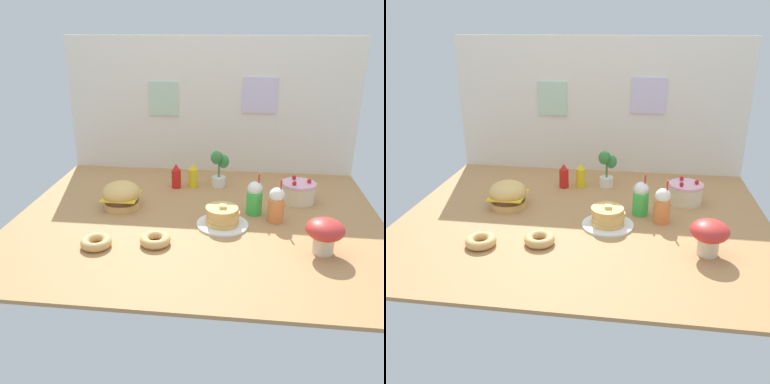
{
  "view_description": "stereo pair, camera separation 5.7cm",
  "coord_description": "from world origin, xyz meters",
  "views": [
    {
      "loc": [
        0.23,
        -2.24,
        1.07
      ],
      "look_at": [
        -0.04,
        0.03,
        0.15
      ],
      "focal_mm": 39.09,
      "sensor_mm": 36.0,
      "label": 1
    },
    {
      "loc": [
        0.29,
        -2.24,
        1.07
      ],
      "look_at": [
        -0.04,
        0.03,
        0.15
      ],
      "focal_mm": 39.09,
      "sensor_mm": 36.0,
      "label": 2
    }
  ],
  "objects": [
    {
      "name": "layer_cake",
      "position": [
        0.62,
        0.32,
        0.07
      ],
      "size": [
        0.22,
        0.22,
        0.16
      ],
      "color": "beige",
      "rests_on": "ground_plane"
    },
    {
      "name": "orange_float_cup",
      "position": [
        0.46,
        0.01,
        0.1
      ],
      "size": [
        0.1,
        0.1,
        0.26
      ],
      "color": "orange",
      "rests_on": "ground_plane"
    },
    {
      "name": "donut_pink_glaze",
      "position": [
        -0.48,
        -0.41,
        0.03
      ],
      "size": [
        0.16,
        0.16,
        0.05
      ],
      "color": "tan",
      "rests_on": "ground_plane"
    },
    {
      "name": "ketchup_bottle",
      "position": [
        -0.2,
        0.48,
        0.08
      ],
      "size": [
        0.07,
        0.07,
        0.17
      ],
      "color": "red",
      "rests_on": "ground_plane"
    },
    {
      "name": "cream_soda_cup",
      "position": [
        0.33,
        0.1,
        0.1
      ],
      "size": [
        0.1,
        0.1,
        0.26
      ],
      "color": "green",
      "rests_on": "ground_plane"
    },
    {
      "name": "back_wall",
      "position": [
        0.0,
        0.89,
        0.5
      ],
      "size": [
        2.16,
        0.04,
        1.0
      ],
      "color": "silver",
      "rests_on": "ground_plane"
    },
    {
      "name": "mushroom_stool",
      "position": [
        0.67,
        -0.34,
        0.11
      ],
      "size": [
        0.19,
        0.19,
        0.18
      ],
      "color": "beige",
      "rests_on": "ground_plane"
    },
    {
      "name": "burger",
      "position": [
        -0.49,
        0.1,
        0.08
      ],
      "size": [
        0.23,
        0.23,
        0.17
      ],
      "color": "#DBA859",
      "rests_on": "ground_plane"
    },
    {
      "name": "ground_plane",
      "position": [
        0.0,
        0.0,
        -0.01
      ],
      "size": [
        2.16,
        1.79,
        0.02
      ],
      "primitive_type": "cube",
      "color": "#B27F4C"
    },
    {
      "name": "potted_plant",
      "position": [
        0.09,
        0.54,
        0.14
      ],
      "size": [
        0.13,
        0.1,
        0.27
      ],
      "color": "white",
      "rests_on": "ground_plane"
    },
    {
      "name": "mustard_bottle",
      "position": [
        -0.09,
        0.51,
        0.08
      ],
      "size": [
        0.07,
        0.07,
        0.17
      ],
      "color": "yellow",
      "rests_on": "ground_plane"
    },
    {
      "name": "donut_chocolate",
      "position": [
        -0.19,
        -0.35,
        0.03
      ],
      "size": [
        0.16,
        0.16,
        0.05
      ],
      "color": "tan",
      "rests_on": "ground_plane"
    },
    {
      "name": "pancake_stack",
      "position": [
        0.15,
        -0.09,
        0.05
      ],
      "size": [
        0.3,
        0.3,
        0.13
      ],
      "color": "white",
      "rests_on": "ground_plane"
    }
  ]
}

